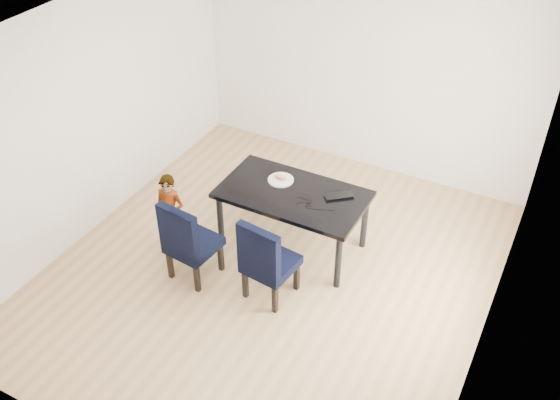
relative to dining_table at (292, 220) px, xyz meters
The scene contains 14 objects.
floor 0.63m from the dining_table, 90.00° to the right, with size 4.50×5.00×0.01m, color tan.
ceiling 2.38m from the dining_table, 90.00° to the right, with size 4.50×5.00×0.01m, color white.
wall_back 2.23m from the dining_table, 90.00° to the left, with size 4.50×0.01×2.70m, color white.
wall_front 3.16m from the dining_table, 90.00° to the right, with size 4.50×0.01×2.70m, color white.
wall_left 2.51m from the dining_table, 167.50° to the right, with size 0.01×5.00×2.70m, color silver.
wall_right 2.51m from the dining_table, 12.50° to the right, with size 0.01×5.00×2.70m, color silver.
dining_table is the anchor object (origin of this frame).
chair_left 1.15m from the dining_table, 128.51° to the right, with size 0.48×0.50×0.99m, color black.
chair_right 0.80m from the dining_table, 79.25° to the right, with size 0.47×0.49×0.99m, color black.
child 1.36m from the dining_table, 151.32° to the right, with size 0.35×0.23×0.97m, color orange.
plate 0.47m from the dining_table, 147.23° to the left, with size 0.29×0.29×0.02m, color silver.
sandwich 0.50m from the dining_table, 146.98° to the left, with size 0.15×0.07×0.06m, color #C67346.
laptop 0.62m from the dining_table, 24.77° to the left, with size 0.32×0.20×0.02m, color black.
cable_tangle 0.45m from the dining_table, 36.58° to the right, with size 0.16×0.16×0.01m, color black.
Camera 1 is at (2.42, -4.40, 4.73)m, focal length 40.00 mm.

